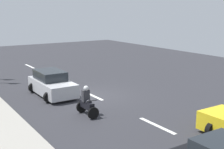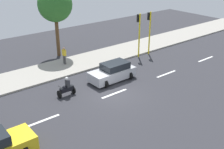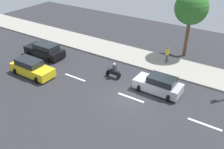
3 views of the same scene
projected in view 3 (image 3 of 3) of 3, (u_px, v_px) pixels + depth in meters
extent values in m
cube|color=#2D2D33|center=(131.00, 98.00, 20.42)|extent=(40.00, 60.00, 0.10)
cube|color=#9E998E|center=(164.00, 64.00, 25.45)|extent=(4.00, 60.00, 0.15)
cube|color=white|center=(205.00, 124.00, 17.54)|extent=(0.20, 2.40, 0.01)
cube|color=white|center=(131.00, 98.00, 20.40)|extent=(0.20, 2.40, 0.01)
cube|color=white|center=(75.00, 77.00, 23.25)|extent=(0.20, 2.40, 0.01)
cube|color=white|center=(32.00, 62.00, 26.11)|extent=(0.20, 2.40, 0.01)
cube|color=yellow|center=(32.00, 70.00, 23.43)|extent=(1.70, 4.47, 0.80)
cube|color=#1E2328|center=(29.00, 62.00, 23.26)|extent=(1.43, 2.50, 0.56)
cylinder|color=black|center=(50.00, 73.00, 23.38)|extent=(0.64, 0.22, 0.64)
cylinder|color=black|center=(38.00, 80.00, 22.31)|extent=(0.64, 0.22, 0.64)
cylinder|color=black|center=(29.00, 65.00, 24.79)|extent=(0.64, 0.22, 0.64)
cylinder|color=black|center=(16.00, 71.00, 23.71)|extent=(0.64, 0.22, 0.64)
cube|color=black|center=(44.00, 51.00, 27.03)|extent=(1.85, 4.56, 0.80)
cube|color=#1E2328|center=(46.00, 46.00, 26.52)|extent=(1.55, 2.55, 0.56)
cylinder|color=black|center=(30.00, 53.00, 27.27)|extent=(0.64, 0.22, 0.64)
cylinder|color=black|center=(41.00, 48.00, 28.45)|extent=(0.64, 0.22, 0.64)
cylinder|color=black|center=(49.00, 60.00, 25.84)|extent=(0.64, 0.22, 0.64)
cylinder|color=black|center=(60.00, 54.00, 27.02)|extent=(0.64, 0.22, 0.64)
cube|color=#B7B7BC|center=(158.00, 86.00, 20.93)|extent=(1.74, 3.99, 0.80)
cube|color=#1E2328|center=(162.00, 80.00, 20.44)|extent=(1.46, 2.23, 0.56)
cylinder|color=black|center=(139.00, 88.00, 21.12)|extent=(0.64, 0.22, 0.64)
cylinder|color=black|center=(147.00, 80.00, 22.23)|extent=(0.64, 0.22, 0.64)
cylinder|color=black|center=(169.00, 97.00, 19.87)|extent=(0.64, 0.22, 0.64)
cylinder|color=black|center=(175.00, 89.00, 20.97)|extent=(0.64, 0.22, 0.64)
cylinder|color=black|center=(108.00, 73.00, 23.44)|extent=(0.60, 0.10, 0.60)
cylinder|color=black|center=(119.00, 76.00, 22.87)|extent=(0.60, 0.10, 0.60)
cube|color=black|center=(114.00, 72.00, 23.01)|extent=(0.28, 1.10, 0.36)
sphere|color=black|center=(112.00, 70.00, 23.01)|extent=(0.32, 0.32, 0.32)
cylinder|color=black|center=(109.00, 67.00, 23.10)|extent=(0.55, 0.04, 0.04)
cube|color=#333338|center=(115.00, 68.00, 22.74)|extent=(0.36, 0.24, 0.60)
sphere|color=silver|center=(114.00, 64.00, 22.56)|extent=(0.26, 0.26, 0.26)
cylinder|color=#3F3F3F|center=(166.00, 58.00, 25.48)|extent=(0.16, 0.16, 0.85)
cylinder|color=#3F3F3F|center=(167.00, 58.00, 25.63)|extent=(0.16, 0.16, 0.85)
cube|color=gold|center=(168.00, 52.00, 25.20)|extent=(0.40, 0.24, 0.60)
sphere|color=tan|center=(168.00, 48.00, 24.98)|extent=(0.22, 0.22, 0.22)
cylinder|color=brown|center=(187.00, 38.00, 26.43)|extent=(0.36, 0.36, 4.09)
sphere|color=#2D6B28|center=(191.00, 8.00, 24.83)|extent=(3.40, 3.40, 3.40)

